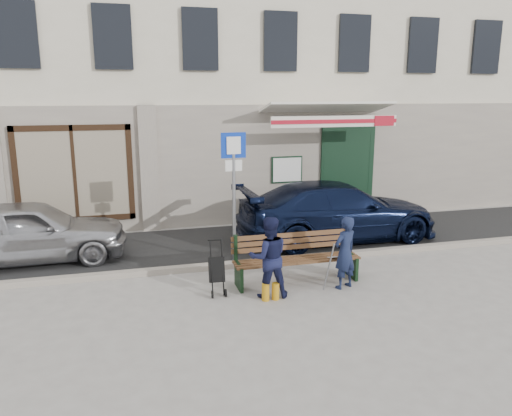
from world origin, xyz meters
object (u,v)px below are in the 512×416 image
object	(u,v)px
stroller	(217,271)
car_navy	(337,211)
car_silver	(29,231)
bench	(294,259)
parking_sign	(234,177)
man	(345,253)
woman	(269,257)

from	to	relation	value
stroller	car_navy	bearing A→B (deg)	40.67
car_silver	bench	xyz separation A→B (m)	(4.99, -2.57, -0.21)
parking_sign	bench	xyz separation A→B (m)	(0.86, -1.31, -1.38)
bench	car_navy	bearing A→B (deg)	51.32
bench	stroller	xyz separation A→B (m)	(-1.50, -0.15, -0.03)
parking_sign	stroller	size ratio (longest dim) A/B	2.83
car_navy	stroller	world-z (taller)	car_navy
car_navy	man	size ratio (longest dim) A/B	3.64
car_navy	man	xyz separation A→B (m)	(-1.15, -2.91, -0.04)
car_silver	car_navy	size ratio (longest dim) A/B	0.80
car_silver	woman	size ratio (longest dim) A/B	2.72
car_navy	woman	world-z (taller)	woman
car_silver	man	xyz separation A→B (m)	(5.78, -3.05, 0.00)
bench	man	world-z (taller)	man
car_silver	woman	bearing A→B (deg)	-126.59
car_silver	man	distance (m)	6.54
car_navy	parking_sign	xyz separation A→B (m)	(-2.80, -1.12, 1.13)
bench	woman	distance (m)	0.87
man	woman	size ratio (longest dim) A/B	0.93
car_navy	bench	xyz separation A→B (m)	(-1.95, -2.43, -0.25)
car_silver	stroller	bearing A→B (deg)	-129.16
car_silver	bench	distance (m)	5.62
car_silver	woman	distance (m)	5.32
parking_sign	car_navy	bearing A→B (deg)	19.25
car_silver	parking_sign	size ratio (longest dim) A/B	1.44
bench	stroller	distance (m)	1.51
bench	stroller	bearing A→B (deg)	-174.49
woman	stroller	world-z (taller)	woman
car_navy	woman	size ratio (longest dim) A/B	3.39
man	woman	bearing A→B (deg)	-21.28
car_navy	parking_sign	size ratio (longest dim) A/B	1.79
car_silver	stroller	xyz separation A→B (m)	(3.48, -2.72, -0.24)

